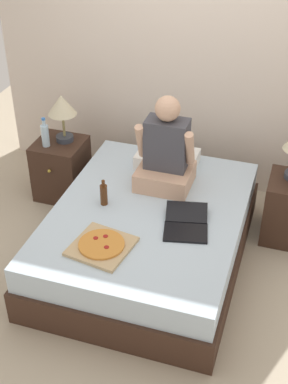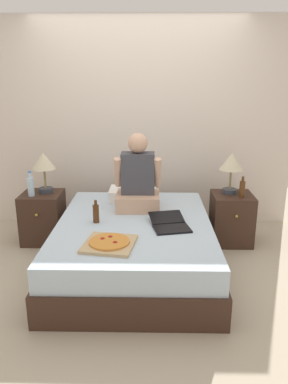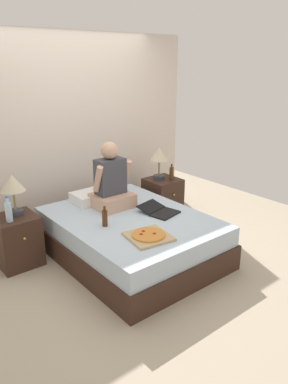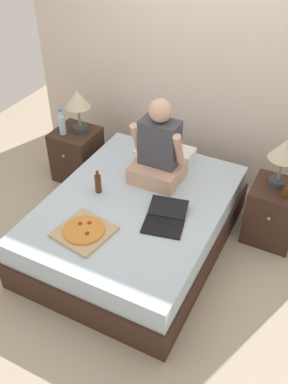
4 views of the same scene
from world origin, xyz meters
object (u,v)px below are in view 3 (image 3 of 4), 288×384
object	(u,v)px
lamp_on_left_nightstand	(13,186)
beer_bottle	(172,173)
laptop	(160,211)
beer_bottle_on_bed	(105,218)
person_seated	(111,183)
lamp_on_right_nightstand	(159,156)
pizza_box	(148,236)
water_bottle	(9,211)
nightstand_right	(163,198)
bed	(131,237)
nightstand_left	(17,240)

from	to	relation	value
lamp_on_left_nightstand	beer_bottle	xyz separation A→B (m)	(2.16, -0.15, -0.23)
beer_bottle	laptop	size ratio (longest dim) A/B	0.49
lamp_on_left_nightstand	beer_bottle_on_bed	bearing A→B (deg)	-47.41
lamp_on_left_nightstand	person_seated	distance (m)	1.10
lamp_on_right_nightstand	laptop	xyz separation A→B (m)	(-0.70, -0.83, -0.38)
lamp_on_left_nightstand	laptop	world-z (taller)	lamp_on_left_nightstand
lamp_on_left_nightstand	pizza_box	world-z (taller)	lamp_on_left_nightstand
water_bottle	beer_bottle	bearing A→B (deg)	-0.25
lamp_on_left_nightstand	nightstand_right	bearing A→B (deg)	-1.37
beer_bottle_on_bed	bed	bearing A→B (deg)	4.19
water_bottle	nightstand_right	world-z (taller)	water_bottle
nightstand_left	lamp_on_left_nightstand	world-z (taller)	lamp_on_left_nightstand
lamp_on_right_nightstand	person_seated	distance (m)	1.06
bed	beer_bottle_on_bed	bearing A→B (deg)	-175.81
lamp_on_right_nightstand	beer_bottle_on_bed	distance (m)	1.60
nightstand_left	water_bottle	world-z (taller)	water_bottle
pizza_box	beer_bottle_on_bed	world-z (taller)	beer_bottle_on_bed
lamp_on_right_nightstand	person_seated	size ratio (longest dim) A/B	0.58
nightstand_left	nightstand_right	xyz separation A→B (m)	(2.13, 0.00, 0.00)
lamp_on_left_nightstand	beer_bottle_on_bed	xyz separation A→B (m)	(0.67, -0.73, -0.31)
bed	lamp_on_right_nightstand	bearing A→B (deg)	34.14
bed	pizza_box	size ratio (longest dim) A/B	4.24
lamp_on_right_nightstand	pizza_box	bearing A→B (deg)	-134.59
nightstand_right	lamp_on_right_nightstand	distance (m)	0.61
lamp_on_right_nightstand	laptop	distance (m)	1.15
person_seated	pizza_box	xyz separation A→B (m)	(-0.20, -0.93, -0.27)
nightstand_left	laptop	distance (m)	1.62
beer_bottle	laptop	bearing A→B (deg)	-139.82
bed	nightstand_right	xyz separation A→B (m)	(1.07, 0.65, 0.04)
beer_bottle_on_bed	lamp_on_left_nightstand	bearing A→B (deg)	132.59
beer_bottle	lamp_on_left_nightstand	bearing A→B (deg)	176.03
beer_bottle	person_seated	distance (m)	1.13
bed	beer_bottle	world-z (taller)	beer_bottle
nightstand_left	beer_bottle_on_bed	xyz separation A→B (m)	(0.71, -0.68, 0.30)
person_seated	pizza_box	bearing A→B (deg)	-102.24
bed	lamp_on_left_nightstand	bearing A→B (deg)	145.60
laptop	water_bottle	bearing A→B (deg)	155.06
nightstand_left	lamp_on_right_nightstand	size ratio (longest dim) A/B	1.26
nightstand_left	lamp_on_left_nightstand	size ratio (longest dim) A/B	1.26
person_seated	beer_bottle_on_bed	distance (m)	0.60
water_bottle	lamp_on_right_nightstand	xyz separation A→B (m)	(2.18, 0.14, 0.22)
nightstand_left	person_seated	size ratio (longest dim) A/B	0.72
water_bottle	person_seated	distance (m)	1.18
person_seated	pizza_box	size ratio (longest dim) A/B	1.70
nightstand_right	beer_bottle	bearing A→B (deg)	-54.99
lamp_on_left_nightstand	pizza_box	bearing A→B (deg)	-55.48
bed	beer_bottle	xyz separation A→B (m)	(1.14, 0.55, 0.42)
lamp_on_left_nightstand	person_seated	bearing A→B (deg)	-16.10
lamp_on_left_nightstand	laptop	distance (m)	1.64
nightstand_left	nightstand_right	size ratio (longest dim) A/B	1.00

